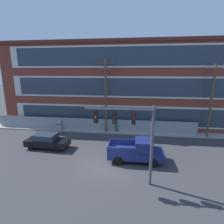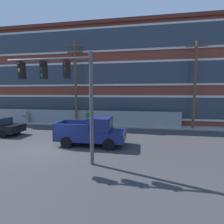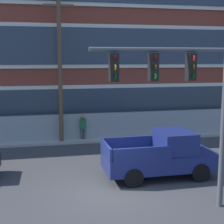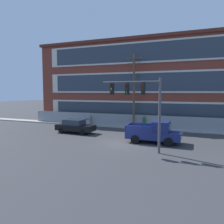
{
  "view_description": "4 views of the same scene",
  "coord_description": "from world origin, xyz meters",
  "px_view_note": "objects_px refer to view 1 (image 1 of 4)",
  "views": [
    {
      "loc": [
        2.3,
        -13.53,
        8.02
      ],
      "look_at": [
        -0.13,
        4.98,
        3.61
      ],
      "focal_mm": 28.0,
      "sensor_mm": 36.0,
      "label": 1
    },
    {
      "loc": [
        6.16,
        -10.74,
        3.77
      ],
      "look_at": [
        3.72,
        3.05,
        2.23
      ],
      "focal_mm": 28.0,
      "sensor_mm": 36.0,
      "label": 2
    },
    {
      "loc": [
        -2.64,
        -12.66,
        5.26
      ],
      "look_at": [
        1.13,
        4.82,
        2.4
      ],
      "focal_mm": 55.0,
      "sensor_mm": 36.0,
      "label": 3
    },
    {
      "loc": [
        6.18,
        -18.81,
        4.76
      ],
      "look_at": [
        -2.04,
        2.27,
        2.63
      ],
      "focal_mm": 35.0,
      "sensor_mm": 36.0,
      "label": 4
    }
  ],
  "objects_px": {
    "pedestrian_near_cabinet": "(116,126)",
    "utility_pole_near_corner": "(106,94)",
    "traffic_signal_mast": "(130,128)",
    "utility_pole_midblock": "(212,99)",
    "electrical_cabinet": "(59,126)",
    "pickup_truck_navy": "(137,151)",
    "sedan_black": "(47,141)"
  },
  "relations": [
    {
      "from": "sedan_black",
      "to": "pedestrian_near_cabinet",
      "type": "relative_size",
      "value": 2.7
    },
    {
      "from": "utility_pole_midblock",
      "to": "sedan_black",
      "type": "bearing_deg",
      "value": -163.7
    },
    {
      "from": "pickup_truck_navy",
      "to": "pedestrian_near_cabinet",
      "type": "distance_m",
      "value": 7.58
    },
    {
      "from": "traffic_signal_mast",
      "to": "utility_pole_near_corner",
      "type": "relative_size",
      "value": 0.62
    },
    {
      "from": "sedan_black",
      "to": "electrical_cabinet",
      "type": "distance_m",
      "value": 5.45
    },
    {
      "from": "utility_pole_midblock",
      "to": "electrical_cabinet",
      "type": "bearing_deg",
      "value": 179.79
    },
    {
      "from": "traffic_signal_mast",
      "to": "utility_pole_midblock",
      "type": "distance_m",
      "value": 13.68
    },
    {
      "from": "utility_pole_midblock",
      "to": "pedestrian_near_cabinet",
      "type": "distance_m",
      "value": 11.84
    },
    {
      "from": "sedan_black",
      "to": "electrical_cabinet",
      "type": "relative_size",
      "value": 3.26
    },
    {
      "from": "traffic_signal_mast",
      "to": "utility_pole_near_corner",
      "type": "bearing_deg",
      "value": 108.33
    },
    {
      "from": "utility_pole_midblock",
      "to": "pedestrian_near_cabinet",
      "type": "xyz_separation_m",
      "value": [
        -11.2,
        0.32,
        -3.82
      ]
    },
    {
      "from": "traffic_signal_mast",
      "to": "utility_pole_near_corner",
      "type": "xyz_separation_m",
      "value": [
        -3.4,
        10.25,
        0.91
      ]
    },
    {
      "from": "traffic_signal_mast",
      "to": "pickup_truck_navy",
      "type": "relative_size",
      "value": 1.16
    },
    {
      "from": "electrical_cabinet",
      "to": "pedestrian_near_cabinet",
      "type": "bearing_deg",
      "value": 1.81
    },
    {
      "from": "utility_pole_near_corner",
      "to": "electrical_cabinet",
      "type": "distance_m",
      "value": 7.89
    },
    {
      "from": "pickup_truck_navy",
      "to": "utility_pole_midblock",
      "type": "xyz_separation_m",
      "value": [
        8.6,
        6.8,
        3.84
      ]
    },
    {
      "from": "sedan_black",
      "to": "utility_pole_midblock",
      "type": "relative_size",
      "value": 0.52
    },
    {
      "from": "sedan_black",
      "to": "utility_pole_midblock",
      "type": "bearing_deg",
      "value": 16.3
    },
    {
      "from": "sedan_black",
      "to": "pickup_truck_navy",
      "type": "bearing_deg",
      "value": -9.26
    },
    {
      "from": "sedan_black",
      "to": "utility_pole_midblock",
      "type": "xyz_separation_m",
      "value": [
        18.0,
        5.26,
        4.0
      ]
    },
    {
      "from": "electrical_cabinet",
      "to": "utility_pole_near_corner",
      "type": "bearing_deg",
      "value": 0.39
    },
    {
      "from": "pedestrian_near_cabinet",
      "to": "utility_pole_near_corner",
      "type": "bearing_deg",
      "value": -171.46
    },
    {
      "from": "electrical_cabinet",
      "to": "traffic_signal_mast",
      "type": "bearing_deg",
      "value": -45.8
    },
    {
      "from": "sedan_black",
      "to": "pedestrian_near_cabinet",
      "type": "xyz_separation_m",
      "value": [
        6.8,
        5.58,
        0.18
      ]
    },
    {
      "from": "traffic_signal_mast",
      "to": "pedestrian_near_cabinet",
      "type": "height_order",
      "value": "traffic_signal_mast"
    },
    {
      "from": "pickup_truck_navy",
      "to": "sedan_black",
      "type": "distance_m",
      "value": 9.53
    },
    {
      "from": "sedan_black",
      "to": "utility_pole_midblock",
      "type": "height_order",
      "value": "utility_pole_midblock"
    },
    {
      "from": "utility_pole_near_corner",
      "to": "electrical_cabinet",
      "type": "relative_size",
      "value": 6.73
    },
    {
      "from": "pedestrian_near_cabinet",
      "to": "traffic_signal_mast",
      "type": "bearing_deg",
      "value": -78.97
    },
    {
      "from": "utility_pole_near_corner",
      "to": "pickup_truck_navy",
      "type": "bearing_deg",
      "value": -60.16
    },
    {
      "from": "electrical_cabinet",
      "to": "pedestrian_near_cabinet",
      "type": "height_order",
      "value": "pedestrian_near_cabinet"
    },
    {
      "from": "sedan_black",
      "to": "utility_pole_near_corner",
      "type": "distance_m",
      "value": 8.79
    }
  ]
}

